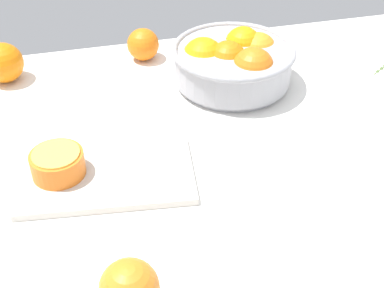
# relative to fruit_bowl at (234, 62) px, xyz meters

# --- Properties ---
(ground_plane) EXTENTS (1.44, 0.90, 0.03)m
(ground_plane) POSITION_rel_fruit_bowl_xyz_m (-0.14, -0.22, -0.06)
(ground_plane) COLOR white
(fruit_bowl) EXTENTS (0.24, 0.24, 0.10)m
(fruit_bowl) POSITION_rel_fruit_bowl_xyz_m (0.00, 0.00, 0.00)
(fruit_bowl) COLOR #99999E
(fruit_bowl) RESTS_ON ground_plane
(cutting_board) EXTENTS (0.29, 0.19, 0.01)m
(cutting_board) POSITION_rel_fruit_bowl_xyz_m (-0.28, -0.23, -0.04)
(cutting_board) COLOR beige
(cutting_board) RESTS_ON ground_plane
(orange_half_0) EXTENTS (0.08, 0.08, 0.04)m
(orange_half_0) POSITION_rel_fruit_bowl_xyz_m (-0.36, -0.21, -0.02)
(orange_half_0) COLOR orange
(orange_half_0) RESTS_ON cutting_board
(loose_orange_1) EXTENTS (0.08, 0.08, 0.08)m
(loose_orange_1) POSITION_rel_fruit_bowl_xyz_m (-0.45, 0.13, -0.01)
(loose_orange_1) COLOR orange
(loose_orange_1) RESTS_ON ground_plane
(loose_orange_2) EXTENTS (0.07, 0.07, 0.07)m
(loose_orange_2) POSITION_rel_fruit_bowl_xyz_m (-0.16, 0.15, -0.01)
(loose_orange_2) COLOR orange
(loose_orange_2) RESTS_ON ground_plane
(herb_sprig_0) EXTENTS (0.07, 0.05, 0.01)m
(herb_sprig_0) POSITION_rel_fruit_bowl_xyz_m (0.34, -0.02, -0.05)
(herb_sprig_0) COLOR #526B39
(herb_sprig_0) RESTS_ON ground_plane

